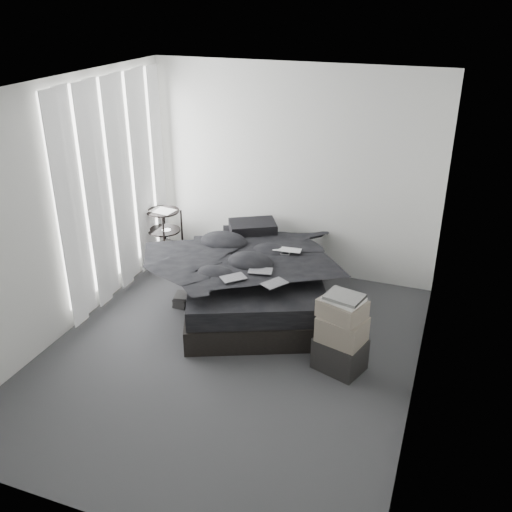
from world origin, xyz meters
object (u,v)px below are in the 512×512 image
(bed, at_px, (254,295))
(laptop, at_px, (286,246))
(side_stand, at_px, (165,239))
(box_lower, at_px, (340,354))

(bed, bearing_deg, laptop, 7.50)
(laptop, distance_m, side_stand, 1.84)
(laptop, height_order, side_stand, side_stand)
(bed, xyz_separation_m, laptop, (0.32, 0.19, 0.59))
(side_stand, bearing_deg, box_lower, -28.07)
(laptop, relative_size, side_stand, 0.41)
(side_stand, xyz_separation_m, box_lower, (2.65, -1.41, -0.22))
(side_stand, bearing_deg, laptop, -12.19)
(bed, height_order, side_stand, side_stand)
(laptop, bearing_deg, box_lower, -54.93)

